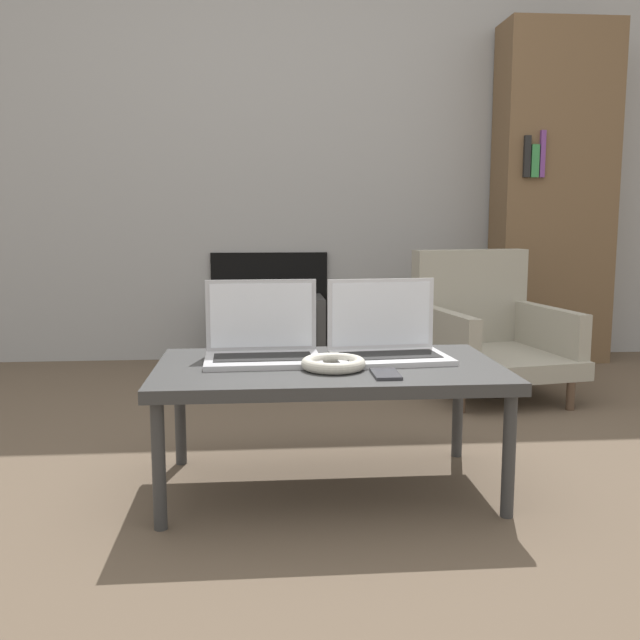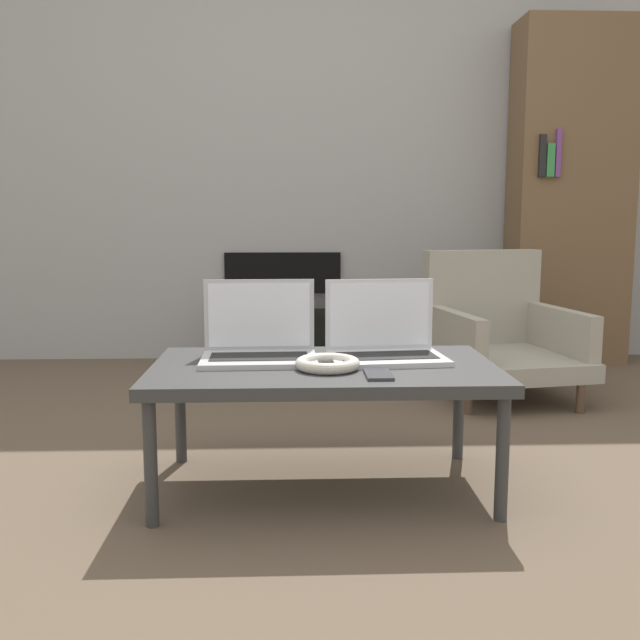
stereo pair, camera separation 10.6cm
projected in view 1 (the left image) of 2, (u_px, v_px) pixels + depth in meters
The scene contains 10 objects.
ground_plane at pixel (333, 506), 2.03m from camera, with size 14.00×14.00×0.00m, color brown.
wall_back at pixel (294, 132), 4.01m from camera, with size 7.00×0.08×2.60m.
table at pixel (328, 375), 2.12m from camera, with size 1.02×0.58×0.38m.
laptop_left at pixel (262, 343), 2.17m from camera, with size 0.35×0.25×0.24m.
laptop_right at pixel (387, 341), 2.21m from camera, with size 0.37×0.27×0.24m.
headphones at pixel (333, 363), 2.04m from camera, with size 0.19×0.19×0.03m.
phone at pixel (386, 374), 1.96m from camera, with size 0.07×0.13×0.01m.
tv at pixel (270, 331), 3.93m from camera, with size 0.58×0.37×0.38m.
armchair at pixel (486, 330), 3.35m from camera, with size 0.68×0.75×0.66m.
bookshelf at pixel (553, 196), 3.99m from camera, with size 0.63×0.32×1.86m.
Camera 1 is at (-0.20, -1.92, 0.82)m, focal length 40.00 mm.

